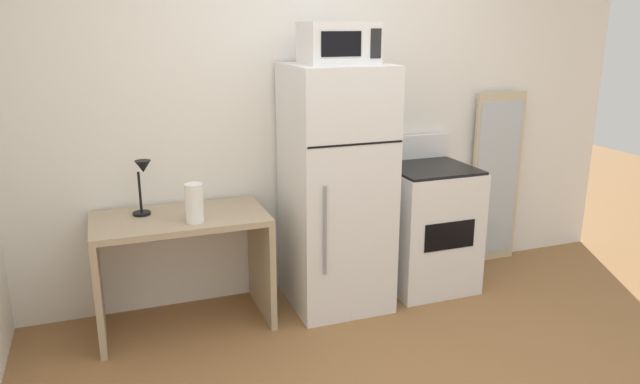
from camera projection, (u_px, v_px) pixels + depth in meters
wall_back_white at (321, 112)px, 4.31m from camera, size 5.00×0.10×2.60m
desk at (182, 250)px, 3.83m from camera, size 1.08×0.59×0.75m
desk_lamp at (143, 178)px, 3.72m from camera, size 0.14×0.12×0.35m
paper_towel_roll at (194, 203)px, 3.62m from camera, size 0.11×0.11×0.24m
refrigerator at (336, 189)px, 4.07m from camera, size 0.65×0.67×1.67m
microwave at (338, 43)px, 3.79m from camera, size 0.46×0.35×0.26m
oven_range at (427, 226)px, 4.44m from camera, size 0.61×0.61×1.10m
leaning_mirror at (496, 178)px, 4.87m from camera, size 0.44×0.03×1.40m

